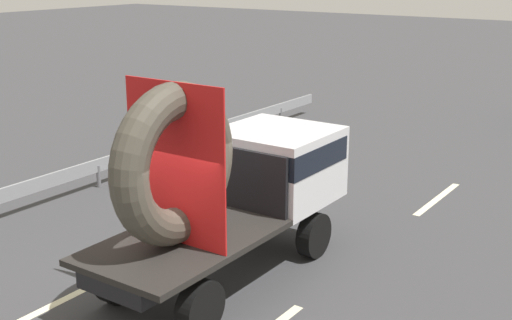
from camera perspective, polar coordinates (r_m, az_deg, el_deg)
ground_plane at (r=11.50m, az=-7.08°, el=-10.98°), size 120.00×120.00×0.00m
flatbed_truck at (r=11.60m, az=-1.50°, el=-1.64°), size 2.02×5.30×3.61m
guardrail at (r=18.07m, az=-8.52°, el=1.03°), size 0.10×16.42×0.71m
lane_dash_left_near at (r=11.40m, az=-17.24°, el=-11.87°), size 0.16×2.61×0.01m
lane_dash_left_far at (r=17.77m, az=5.73°, el=-0.91°), size 0.16×2.29×0.01m
lane_dash_right_far at (r=16.16m, az=15.19°, el=-3.20°), size 0.16×2.63×0.01m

